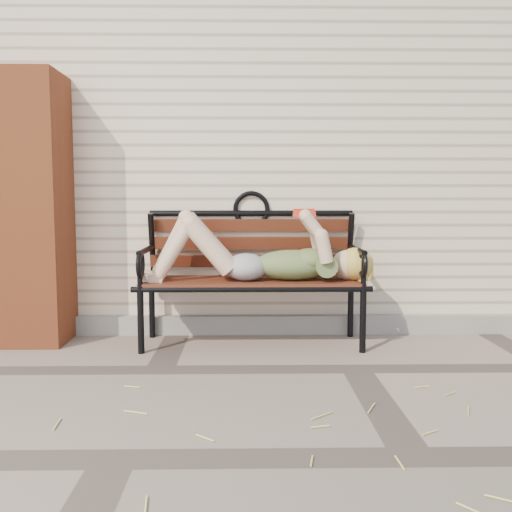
{
  "coord_description": "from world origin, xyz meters",
  "views": [
    {
      "loc": [
        -0.7,
        -3.53,
        1.07
      ],
      "look_at": [
        -0.63,
        0.41,
        0.68
      ],
      "focal_mm": 40.0,
      "sensor_mm": 36.0,
      "label": 1
    }
  ],
  "objects": [
    {
      "name": "ground",
      "position": [
        0.0,
        0.0,
        0.0
      ],
      "size": [
        80.0,
        80.0,
        0.0
      ],
      "primitive_type": "plane",
      "color": "gray",
      "rests_on": "ground"
    },
    {
      "name": "house_wall",
      "position": [
        0.0,
        3.0,
        1.5
      ],
      "size": [
        8.0,
        4.0,
        3.0
      ],
      "primitive_type": "cube",
      "color": "beige",
      "rests_on": "ground"
    },
    {
      "name": "house_roof",
      "position": [
        0.0,
        3.0,
        3.15
      ],
      "size": [
        8.3,
        4.3,
        0.3
      ],
      "primitive_type": "cube",
      "color": "#493B34",
      "rests_on": "house_wall"
    },
    {
      "name": "foundation_strip",
      "position": [
        0.0,
        0.97,
        0.07
      ],
      "size": [
        8.0,
        0.1,
        0.15
      ],
      "primitive_type": "cube",
      "color": "gray",
      "rests_on": "ground"
    },
    {
      "name": "brick_pillar",
      "position": [
        -2.3,
        0.75,
        1.0
      ],
      "size": [
        0.5,
        0.5,
        2.0
      ],
      "primitive_type": "cube",
      "color": "#AC4E26",
      "rests_on": "ground"
    },
    {
      "name": "garden_bench",
      "position": [
        -0.66,
        0.74,
        0.64
      ],
      "size": [
        1.77,
        0.7,
        1.14
      ],
      "color": "black",
      "rests_on": "ground"
    },
    {
      "name": "reading_woman",
      "position": [
        -0.64,
        0.6,
        0.68
      ],
      "size": [
        1.67,
        0.38,
        0.53
      ],
      "color": "#0A3149",
      "rests_on": "ground"
    },
    {
      "name": "straw_scatter",
      "position": [
        -0.98,
        -0.9,
        0.01
      ],
      "size": [
        2.51,
        1.63,
        0.01
      ],
      "color": "#D9CD69",
      "rests_on": "ground"
    }
  ]
}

